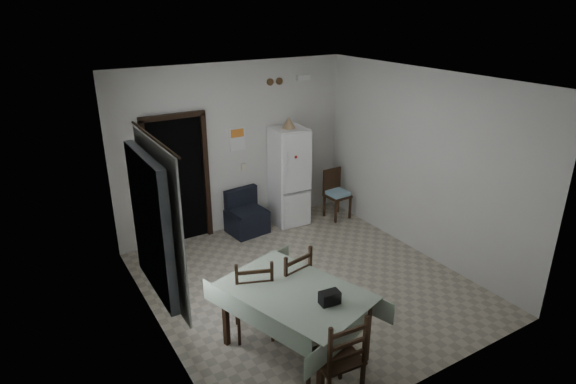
# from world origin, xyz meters

# --- Properties ---
(ground) EXTENTS (4.50, 4.50, 0.00)m
(ground) POSITION_xyz_m (0.00, 0.00, 0.00)
(ground) COLOR #A49B86
(ground) RESTS_ON ground
(ceiling) EXTENTS (4.20, 4.50, 0.02)m
(ceiling) POSITION_xyz_m (0.00, 0.00, 2.90)
(ceiling) COLOR white
(ceiling) RESTS_ON ground
(wall_back) EXTENTS (4.20, 0.02, 2.90)m
(wall_back) POSITION_xyz_m (0.00, 2.25, 1.45)
(wall_back) COLOR silver
(wall_back) RESTS_ON ground
(wall_front) EXTENTS (4.20, 0.02, 2.90)m
(wall_front) POSITION_xyz_m (0.00, -2.25, 1.45)
(wall_front) COLOR silver
(wall_front) RESTS_ON ground
(wall_left) EXTENTS (0.02, 4.50, 2.90)m
(wall_left) POSITION_xyz_m (-2.10, 0.00, 1.45)
(wall_left) COLOR silver
(wall_left) RESTS_ON ground
(wall_right) EXTENTS (0.02, 4.50, 2.90)m
(wall_right) POSITION_xyz_m (2.10, 0.00, 1.45)
(wall_right) COLOR silver
(wall_right) RESTS_ON ground
(doorway) EXTENTS (1.06, 0.52, 2.22)m
(doorway) POSITION_xyz_m (-1.05, 2.45, 1.06)
(doorway) COLOR black
(doorway) RESTS_ON ground
(window_recess) EXTENTS (0.10, 1.20, 1.60)m
(window_recess) POSITION_xyz_m (-2.15, -0.20, 1.55)
(window_recess) COLOR silver
(window_recess) RESTS_ON ground
(curtain) EXTENTS (0.02, 1.45, 1.85)m
(curtain) POSITION_xyz_m (-2.04, -0.20, 1.55)
(curtain) COLOR beige
(curtain) RESTS_ON ground
(curtain_rod) EXTENTS (0.02, 1.60, 0.02)m
(curtain_rod) POSITION_xyz_m (-2.03, -0.20, 2.50)
(curtain_rod) COLOR black
(curtain_rod) RESTS_ON ground
(calendar) EXTENTS (0.28, 0.02, 0.40)m
(calendar) POSITION_xyz_m (0.05, 2.24, 1.62)
(calendar) COLOR white
(calendar) RESTS_ON ground
(calendar_image) EXTENTS (0.24, 0.01, 0.14)m
(calendar_image) POSITION_xyz_m (0.05, 2.23, 1.72)
(calendar_image) COLOR orange
(calendar_image) RESTS_ON ground
(light_switch) EXTENTS (0.08, 0.02, 0.12)m
(light_switch) POSITION_xyz_m (0.15, 2.24, 1.10)
(light_switch) COLOR beige
(light_switch) RESTS_ON ground
(vent_left) EXTENTS (0.12, 0.03, 0.12)m
(vent_left) POSITION_xyz_m (0.70, 2.23, 2.52)
(vent_left) COLOR brown
(vent_left) RESTS_ON ground
(vent_right) EXTENTS (0.12, 0.03, 0.12)m
(vent_right) POSITION_xyz_m (0.88, 2.23, 2.52)
(vent_right) COLOR brown
(vent_right) RESTS_ON ground
(emergency_light) EXTENTS (0.25, 0.07, 0.09)m
(emergency_light) POSITION_xyz_m (1.35, 2.21, 2.55)
(emergency_light) COLOR white
(emergency_light) RESTS_ON ground
(fridge) EXTENTS (0.62, 0.62, 1.77)m
(fridge) POSITION_xyz_m (0.88, 1.93, 0.88)
(fridge) COLOR white
(fridge) RESTS_ON ground
(tan_cone) EXTENTS (0.25, 0.25, 0.19)m
(tan_cone) POSITION_xyz_m (0.88, 1.92, 1.86)
(tan_cone) COLOR tan
(tan_cone) RESTS_ON fridge
(navy_seat) EXTENTS (0.69, 0.67, 0.76)m
(navy_seat) POSITION_xyz_m (0.03, 1.93, 0.38)
(navy_seat) COLOR black
(navy_seat) RESTS_ON ground
(corner_chair) EXTENTS (0.42, 0.42, 0.92)m
(corner_chair) POSITION_xyz_m (1.75, 1.61, 0.46)
(corner_chair) COLOR black
(corner_chair) RESTS_ON ground
(dining_table) EXTENTS (1.49, 1.85, 0.84)m
(dining_table) POSITION_xyz_m (-0.91, -1.15, 0.42)
(dining_table) COLOR #9BAF96
(dining_table) RESTS_ON ground
(black_bag) EXTENTS (0.23, 0.15, 0.14)m
(black_bag) POSITION_xyz_m (-0.73, -1.55, 0.91)
(black_bag) COLOR black
(black_bag) RESTS_ON dining_table
(dining_chair_far_left) EXTENTS (0.60, 0.60, 1.08)m
(dining_chair_far_left) POSITION_xyz_m (-1.15, -0.59, 0.54)
(dining_chair_far_left) COLOR black
(dining_chair_far_left) RESTS_ON ground
(dining_chair_far_right) EXTENTS (0.54, 0.54, 1.08)m
(dining_chair_far_right) POSITION_xyz_m (-0.69, -0.62, 0.54)
(dining_chair_far_right) COLOR black
(dining_chair_far_right) RESTS_ON ground
(dining_chair_near_head) EXTENTS (0.49, 0.49, 1.07)m
(dining_chair_near_head) POSITION_xyz_m (-0.93, -1.95, 0.53)
(dining_chair_near_head) COLOR black
(dining_chair_near_head) RESTS_ON ground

